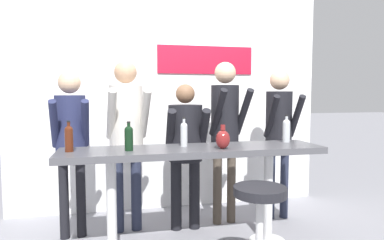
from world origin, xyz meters
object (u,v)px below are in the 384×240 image
Objects in this scene: bar_stool at (260,219)px; wine_bottle_1 at (286,129)px; wine_bottle_3 at (129,137)px; decorative_vase at (223,139)px; tasting_table at (194,164)px; person_left at (126,126)px; person_center at (225,122)px; person_center_right at (279,125)px; person_far_left at (71,134)px; wine_bottle_2 at (69,137)px; wine_bottle_0 at (184,133)px; person_center_left at (185,141)px.

wine_bottle_1 is (0.64, 0.79, 0.61)m from bar_stool.
wine_bottle_3 is 0.84m from decorative_vase.
tasting_table is 1.06m from wine_bottle_1.
person_left is 0.66m from wine_bottle_3.
person_center is at bearing 49.66° from tasting_table.
person_center_right is (0.80, 1.26, 0.60)m from bar_stool.
person_far_left is 6.36× the size of wine_bottle_2.
person_left is at bearing 138.22° from decorative_vase.
wine_bottle_2 is (0.05, -0.54, 0.03)m from person_far_left.
bar_stool is at bearing -32.49° from wine_bottle_3.
person_far_left is at bearing 156.27° from wine_bottle_0.
wine_bottle_0 reaches higher than wine_bottle_3.
person_center reaches higher than person_center_right.
person_center is (0.50, 0.59, 0.33)m from tasting_table.
tasting_table is 11.09× the size of decorative_vase.
wine_bottle_0 reaches higher than wine_bottle_2.
person_center_right is 1.35m from wine_bottle_0.
person_far_left is at bearing 179.80° from person_left.
person_center is (0.47, 0.07, 0.19)m from person_center_left.
wine_bottle_0 is at bearing 4.03° from wine_bottle_2.
person_center is at bearing 11.98° from person_center_left.
person_center_left is (-0.34, 1.18, 0.46)m from bar_stool.
person_center is at bearing 40.93° from wine_bottle_0.
wine_bottle_0 is 0.54m from wine_bottle_3.
person_center_right is 6.83× the size of wine_bottle_3.
wine_bottle_0 is (1.07, -0.47, 0.03)m from person_far_left.
decorative_vase is at bearing -28.62° from tasting_table.
bar_stool is 1.06m from wine_bottle_0.
person_center is at bearing 69.81° from decorative_vase.
person_left is at bearing -173.37° from person_center_right.
person_far_left reaches higher than person_center_left.
wine_bottle_2 reaches higher than tasting_table.
bar_stool is at bearing -59.31° from wine_bottle_0.
person_far_left is 0.56m from person_left.
tasting_table is 1.33× the size of person_left.
wine_bottle_1 is at bearing -18.17° from person_center_left.
tasting_table is at bearing 119.18° from bar_stool.
person_center_right is 1.19m from decorative_vase.
person_center_left is 7.23× the size of decorative_vase.
wine_bottle_3 is at bearing 174.12° from decorative_vase.
person_center_left is at bearing -13.50° from person_left.
person_left is 1.00× the size of person_center.
wine_bottle_2 is at bearing 179.08° from tasting_table.
tasting_table is 9.47× the size of wine_bottle_3.
person_center reaches higher than person_far_left.
person_center_right reaches higher than wine_bottle_3.
decorative_vase is at bearing 103.83° from bar_stool.
bar_stool is 1.61m from person_center_right.
person_left is at bearing 175.41° from person_center_left.
bar_stool is 3.50× the size of decorative_vase.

